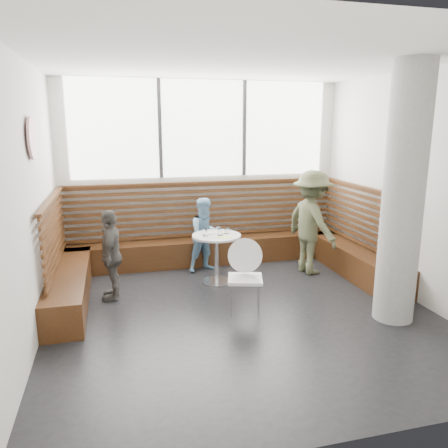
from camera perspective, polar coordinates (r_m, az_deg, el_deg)
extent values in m
cube|color=silver|center=(5.46, 2.62, 3.86)|extent=(5.00, 5.00, 3.20)
cube|color=black|center=(5.92, 2.46, -11.58)|extent=(5.00, 5.00, 0.01)
cube|color=white|center=(5.44, 2.80, 20.71)|extent=(5.00, 5.00, 0.01)
cube|color=white|center=(7.79, -2.77, 12.31)|extent=(4.50, 0.02, 1.65)
cube|color=#3F3F42|center=(7.66, -8.37, 12.18)|extent=(0.06, 0.04, 1.65)
cube|color=#3F3F42|center=(7.96, 2.68, 12.33)|extent=(0.06, 0.04, 1.65)
cube|color=#381F0E|center=(7.89, -2.26, -3.51)|extent=(5.00, 0.50, 0.45)
cube|color=#381F0E|center=(6.81, -19.35, -6.97)|extent=(0.50, 2.50, 0.45)
cube|color=#381F0E|center=(7.79, 15.82, -4.23)|extent=(0.50, 2.50, 0.45)
cube|color=#3D210F|center=(7.88, -2.57, 1.89)|extent=(4.88, 0.08, 0.98)
cube|color=#3D210F|center=(6.63, -21.28, -1.12)|extent=(0.08, 2.38, 0.98)
cube|color=#3D210F|center=(7.70, 17.25, 1.05)|extent=(0.08, 2.38, 0.98)
cylinder|color=gray|center=(5.76, 22.37, 3.38)|extent=(0.50, 0.50, 3.20)
cylinder|color=white|center=(5.62, -23.81, 10.23)|extent=(0.03, 0.50, 0.50)
cylinder|color=silver|center=(7.00, -0.95, -7.53)|extent=(0.48, 0.48, 0.03)
cylinder|color=silver|center=(6.87, -0.97, -4.58)|extent=(0.07, 0.07, 0.75)
cylinder|color=#B7B7BA|center=(6.77, -0.98, -1.56)|extent=(0.76, 0.76, 0.03)
cube|color=white|center=(5.77, 2.77, -7.19)|extent=(0.44, 0.42, 0.04)
cylinder|color=white|center=(5.86, 2.26, -4.15)|extent=(0.46, 0.11, 0.46)
cylinder|color=silver|center=(5.68, 1.46, -10.24)|extent=(0.02, 0.02, 0.45)
cylinder|color=silver|center=(5.78, 4.94, -9.85)|extent=(0.02, 0.02, 0.45)
cylinder|color=silver|center=(5.96, 0.62, -9.07)|extent=(0.02, 0.02, 0.45)
cylinder|color=silver|center=(6.05, 3.95, -8.74)|extent=(0.02, 0.02, 0.45)
imported|color=#505539|center=(7.37, 11.38, 0.19)|extent=(0.88, 1.23, 1.73)
imported|color=#77ABCE|center=(7.37, -2.40, -1.43)|extent=(0.72, 0.62, 1.26)
imported|color=#4E4B47|center=(6.40, -14.51, -3.92)|extent=(0.40, 0.79, 1.30)
cylinder|color=white|center=(6.86, -1.94, -1.16)|extent=(0.21, 0.21, 0.01)
cylinder|color=white|center=(6.88, -0.61, -1.11)|extent=(0.18, 0.18, 0.01)
cylinder|color=white|center=(6.70, -2.50, -1.08)|extent=(0.07, 0.07, 0.11)
cylinder|color=white|center=(6.71, -0.50, -1.02)|extent=(0.07, 0.07, 0.12)
cylinder|color=white|center=(6.84, 0.37, -0.82)|extent=(0.06, 0.06, 0.10)
cube|color=#A5C64C|center=(6.63, 0.09, -1.70)|extent=(0.22, 0.17, 0.00)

